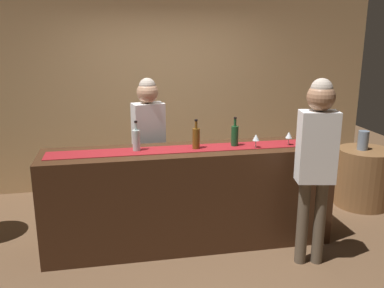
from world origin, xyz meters
TOP-DOWN VIEW (x-y plane):
  - ground_plane at (0.00, 0.00)m, footprint 10.00×10.00m
  - back_wall at (0.00, 1.90)m, footprint 6.00×0.12m
  - bar_counter at (0.00, 0.00)m, footprint 2.93×0.60m
  - counter_runner_cloth at (0.00, 0.00)m, footprint 2.78×0.28m
  - wine_bottle_clear at (-0.52, 0.03)m, footprint 0.07×0.07m
  - wine_bottle_amber at (0.07, -0.01)m, footprint 0.07×0.07m
  - wine_bottle_green at (0.48, 0.02)m, footprint 0.07×0.07m
  - wine_glass_near_customer at (1.04, -0.06)m, footprint 0.07×0.07m
  - wine_glass_mid_counter at (0.67, -0.09)m, footprint 0.07×0.07m
  - wine_glass_far_end at (1.31, 0.07)m, footprint 0.07×0.07m
  - bartender at (-0.35, 0.58)m, footprint 0.38×0.27m
  - customer_sipping at (1.07, -0.60)m, footprint 0.37×0.26m
  - round_side_table at (2.38, 0.59)m, footprint 0.68×0.68m
  - vase_on_side_table at (2.33, 0.60)m, footprint 0.13×0.13m

SIDE VIEW (x-z plane):
  - ground_plane at x=0.00m, z-range 0.00..0.00m
  - round_side_table at x=2.38m, z-range 0.00..0.74m
  - bar_counter at x=0.00m, z-range 0.00..1.04m
  - vase_on_side_table at x=2.33m, z-range 0.74..0.98m
  - counter_runner_cloth at x=0.00m, z-range 1.04..1.04m
  - bartender at x=-0.35m, z-range 0.20..1.89m
  - customer_sipping at x=1.07m, z-range 0.22..2.01m
  - wine_glass_near_customer at x=1.04m, z-range 1.07..1.21m
  - wine_glass_mid_counter at x=0.67m, z-range 1.07..1.21m
  - wine_glass_far_end at x=1.31m, z-range 1.07..1.21m
  - wine_bottle_clear at x=-0.52m, z-range 1.00..1.30m
  - wine_bottle_amber at x=0.07m, z-range 1.00..1.30m
  - wine_bottle_green at x=0.48m, z-range 1.00..1.30m
  - back_wall at x=0.00m, z-range 0.00..2.90m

